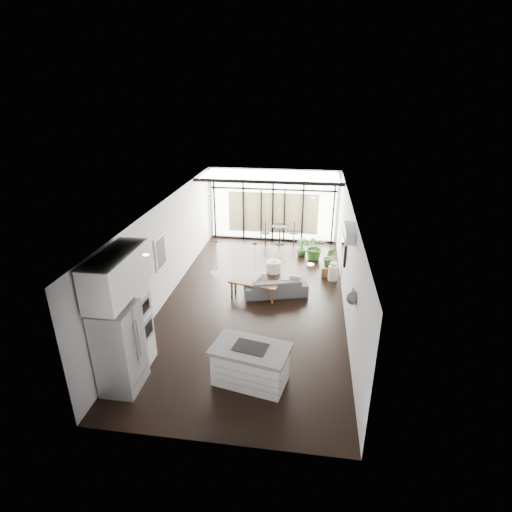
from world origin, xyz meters
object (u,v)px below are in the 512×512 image
(island, at_px, (251,364))
(sofa, at_px, (276,283))
(milk_can, at_px, (333,271))
(tv, at_px, (344,250))
(pouf, at_px, (273,267))
(fridge, at_px, (120,348))
(console_bench, at_px, (253,290))

(island, height_order, sofa, island)
(milk_can, distance_m, tv, 1.21)
(island, bearing_deg, tv, 76.74)
(pouf, bearing_deg, fridge, -112.83)
(console_bench, relative_size, tv, 1.32)
(sofa, bearing_deg, milk_can, -160.88)
(console_bench, xyz_separation_m, pouf, (0.40, 1.78, -0.04))
(fridge, height_order, sofa, fridge)
(island, height_order, pouf, island)
(tv, bearing_deg, sofa, -163.87)
(console_bench, distance_m, milk_can, 2.74)
(fridge, height_order, milk_can, fridge)
(sofa, bearing_deg, island, 71.75)
(fridge, bearing_deg, pouf, 67.17)
(console_bench, relative_size, milk_can, 2.44)
(milk_can, bearing_deg, island, -110.15)
(sofa, distance_m, console_bench, 0.69)
(sofa, height_order, pouf, sofa)
(sofa, bearing_deg, pouf, -97.79)
(fridge, relative_size, console_bench, 1.26)
(sofa, height_order, tv, tv)
(island, relative_size, milk_can, 2.59)
(tv, bearing_deg, milk_can, 108.12)
(fridge, distance_m, pouf, 6.34)
(sofa, height_order, console_bench, sofa)
(fridge, bearing_deg, sofa, 58.23)
(island, xyz_separation_m, console_bench, (-0.47, 3.54, -0.19))
(milk_can, bearing_deg, sofa, -144.83)
(milk_can, bearing_deg, pouf, 170.66)
(sofa, xyz_separation_m, milk_can, (1.69, 1.19, -0.06))
(pouf, relative_size, milk_can, 0.80)
(console_bench, height_order, milk_can, milk_can)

